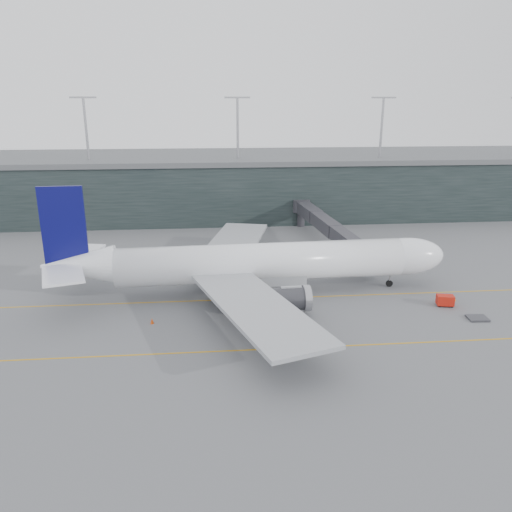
{
  "coord_description": "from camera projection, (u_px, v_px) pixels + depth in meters",
  "views": [
    {
      "loc": [
        -1.73,
        -73.41,
        28.52
      ],
      "look_at": [
        4.61,
        -4.0,
        6.76
      ],
      "focal_mm": 35.0,
      "sensor_mm": 36.0,
      "label": 1
    }
  ],
  "objects": [
    {
      "name": "uld_a",
      "position": [
        202.0,
        266.0,
        86.67
      ],
      "size": [
        2.03,
        1.64,
        1.83
      ],
      "rotation": [
        0.0,
        0.0,
        -0.01
      ],
      "color": "#323237",
      "rests_on": "ground"
    },
    {
      "name": "terminal",
      "position": [
        217.0,
        184.0,
        131.29
      ],
      "size": [
        240.0,
        36.0,
        29.0
      ],
      "color": "black",
      "rests_on": "ground"
    },
    {
      "name": "taxiline_a",
      "position": [
        225.0,
        300.0,
        74.63
      ],
      "size": [
        160.0,
        0.25,
        0.02
      ],
      "primitive_type": "cube",
      "color": "#C58C12",
      "rests_on": "ground"
    },
    {
      "name": "ground",
      "position": [
        225.0,
        290.0,
        78.43
      ],
      "size": [
        320.0,
        320.0,
        0.0
      ],
      "primitive_type": "plane",
      "color": "#5B5C60",
      "rests_on": "ground"
    },
    {
      "name": "main_aircraft",
      "position": [
        259.0,
        263.0,
        75.9
      ],
      "size": [
        61.49,
        57.81,
        17.26
      ],
      "rotation": [
        0.0,
        0.0,
        0.04
      ],
      "color": "white",
      "rests_on": "ground"
    },
    {
      "name": "cone_wing_port",
      "position": [
        281.0,
        265.0,
        89.22
      ],
      "size": [
        0.5,
        0.5,
        0.79
      ],
      "primitive_type": "cone",
      "color": "orange",
      "rests_on": "ground"
    },
    {
      "name": "cone_wing_stbd",
      "position": [
        292.0,
        339.0,
        61.52
      ],
      "size": [
        0.48,
        0.48,
        0.77
      ],
      "primitive_type": "cone",
      "color": "red",
      "rests_on": "ground"
    },
    {
      "name": "jet_bridge",
      "position": [
        325.0,
        223.0,
        101.59
      ],
      "size": [
        6.79,
        43.08,
        6.36
      ],
      "rotation": [
        0.0,
        0.0,
        0.08
      ],
      "color": "#303035",
      "rests_on": "ground"
    },
    {
      "name": "uld_c",
      "position": [
        230.0,
        265.0,
        87.6
      ],
      "size": [
        2.0,
        1.69,
        1.65
      ],
      "rotation": [
        0.0,
        0.0,
        -0.14
      ],
      "color": "#323237",
      "rests_on": "ground"
    },
    {
      "name": "cone_tail",
      "position": [
        152.0,
        321.0,
        66.58
      ],
      "size": [
        0.5,
        0.5,
        0.79
      ],
      "primitive_type": "cone",
      "color": "#CF410B",
      "rests_on": "ground"
    },
    {
      "name": "baggage_dolly",
      "position": [
        477.0,
        318.0,
        67.99
      ],
      "size": [
        2.79,
        2.3,
        0.26
      ],
      "primitive_type": "cube",
      "rotation": [
        0.0,
        0.0,
        -0.07
      ],
      "color": "#333338",
      "rests_on": "ground"
    },
    {
      "name": "gse_cart",
      "position": [
        445.0,
        300.0,
        72.2
      ],
      "size": [
        2.61,
        1.95,
        1.61
      ],
      "rotation": [
        0.0,
        0.0,
        -0.2
      ],
      "color": "red",
      "rests_on": "ground"
    },
    {
      "name": "cone_nose",
      "position": [
        454.0,
        298.0,
        74.16
      ],
      "size": [
        0.5,
        0.5,
        0.8
      ],
      "primitive_type": "cone",
      "color": "orange",
      "rests_on": "ground"
    },
    {
      "name": "uld_b",
      "position": [
        215.0,
        263.0,
        88.95
      ],
      "size": [
        2.21,
        1.97,
        1.68
      ],
      "rotation": [
        0.0,
        0.0,
        -0.31
      ],
      "color": "#323237",
      "rests_on": "ground"
    },
    {
      "name": "taxiline_lead_main",
      "position": [
        247.0,
        252.0,
        97.88
      ],
      "size": [
        0.25,
        60.0,
        0.02
      ],
      "primitive_type": "cube",
      "color": "#C58C12",
      "rests_on": "ground"
    },
    {
      "name": "taxiline_b",
      "position": [
        230.0,
        351.0,
        59.42
      ],
      "size": [
        160.0,
        0.25,
        0.02
      ],
      "primitive_type": "cube",
      "color": "#C58C12",
      "rests_on": "ground"
    }
  ]
}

